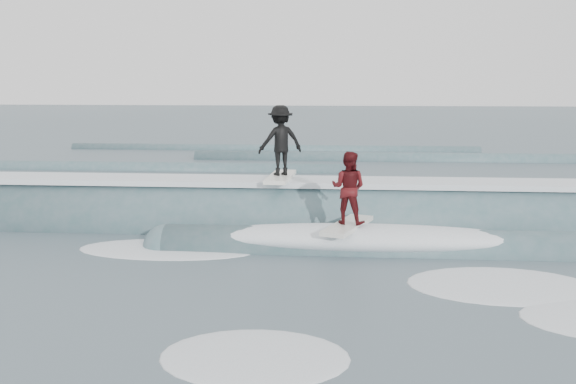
{
  "coord_description": "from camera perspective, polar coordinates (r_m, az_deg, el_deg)",
  "views": [
    {
      "loc": [
        1.23,
        -12.13,
        3.79
      ],
      "look_at": [
        0.0,
        3.01,
        1.1
      ],
      "focal_mm": 40.0,
      "sensor_mm": 36.0,
      "label": 1
    }
  ],
  "objects": [
    {
      "name": "ground",
      "position": [
        12.77,
        -1.1,
        -7.23
      ],
      "size": [
        160.0,
        160.0,
        0.0
      ],
      "primitive_type": "plane",
      "color": "#3D5159",
      "rests_on": "ground"
    },
    {
      "name": "breaking_wave",
      "position": [
        16.35,
        0.97,
        -3.23
      ],
      "size": [
        23.48,
        3.97,
        2.39
      ],
      "color": "#3A5C62",
      "rests_on": "ground"
    },
    {
      "name": "surfer_black",
      "position": [
        16.3,
        -0.68,
        4.36
      ],
      "size": [
        1.32,
        2.03,
        1.87
      ],
      "color": "white",
      "rests_on": "ground"
    },
    {
      "name": "surfer_red",
      "position": [
        14.17,
        5.38,
        -0.04
      ],
      "size": [
        1.21,
        2.07,
        1.71
      ],
      "color": "silver",
      "rests_on": "ground"
    },
    {
      "name": "whitewater",
      "position": [
        11.83,
        8.32,
        -8.76
      ],
      "size": [
        11.9,
        7.73,
        0.1
      ],
      "color": "white",
      "rests_on": "ground"
    },
    {
      "name": "far_swells",
      "position": [
        30.14,
        -0.46,
        2.82
      ],
      "size": [
        36.86,
        8.65,
        0.8
      ],
      "color": "#3A5C62",
      "rests_on": "ground"
    }
  ]
}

